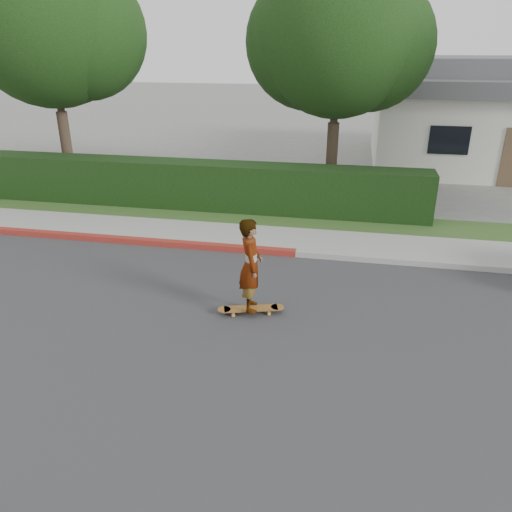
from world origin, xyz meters
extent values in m
plane|color=slate|center=(0.00, 0.00, 0.00)|extent=(120.00, 120.00, 0.00)
cube|color=#2D2D30|center=(0.00, 0.00, 0.01)|extent=(60.00, 8.00, 0.01)
cube|color=#9E9E99|center=(0.00, 4.10, 0.07)|extent=(60.00, 0.20, 0.15)
cube|color=maroon|center=(-5.00, 4.10, 0.08)|extent=(12.00, 0.21, 0.15)
cube|color=gray|center=(0.00, 5.00, 0.06)|extent=(60.00, 1.60, 0.12)
cube|color=#2D4C1E|center=(0.00, 6.60, 0.05)|extent=(60.00, 1.60, 0.10)
cube|color=black|center=(-3.00, 7.20, 0.75)|extent=(15.00, 1.00, 1.50)
cylinder|color=#33261C|center=(-7.50, 8.50, 1.35)|extent=(0.36, 0.36, 2.70)
cylinder|color=#33261C|center=(-7.50, 8.50, 3.38)|extent=(0.24, 0.24, 2.25)
sphere|color=black|center=(-7.50, 8.50, 5.40)|extent=(5.20, 5.20, 5.20)
sphere|color=black|center=(-8.30, 8.90, 5.20)|extent=(4.42, 4.42, 4.42)
sphere|color=black|center=(-6.60, 8.80, 5.10)|extent=(4.16, 4.16, 4.16)
cylinder|color=#33261C|center=(1.50, 9.00, 1.26)|extent=(0.36, 0.36, 2.52)
cylinder|color=#33261C|center=(1.50, 9.00, 3.15)|extent=(0.24, 0.24, 2.10)
sphere|color=black|center=(1.50, 9.00, 5.04)|extent=(4.80, 4.80, 4.80)
sphere|color=black|center=(0.70, 9.40, 4.84)|extent=(4.08, 4.08, 4.08)
sphere|color=black|center=(2.40, 9.30, 4.74)|extent=(3.84, 3.84, 3.84)
cube|color=beige|center=(8.00, 16.00, 1.50)|extent=(10.00, 8.00, 3.00)
cube|color=#4C4C51|center=(8.00, 16.00, 3.30)|extent=(10.60, 8.60, 0.60)
cube|color=#4C4C51|center=(8.00, 16.00, 3.90)|extent=(8.40, 6.40, 0.80)
cube|color=black|center=(5.50, 11.98, 1.60)|extent=(1.40, 0.06, 1.00)
cylinder|color=#C58736|center=(0.20, 0.92, 0.05)|extent=(0.08, 0.06, 0.07)
cylinder|color=#C58736|center=(0.15, 1.10, 0.05)|extent=(0.08, 0.06, 0.07)
cylinder|color=#C58736|center=(0.86, 1.11, 0.05)|extent=(0.08, 0.06, 0.07)
cylinder|color=#C58736|center=(0.80, 1.30, 0.05)|extent=(0.08, 0.06, 0.07)
cube|color=silver|center=(0.18, 1.01, 0.09)|extent=(0.11, 0.21, 0.03)
cube|color=silver|center=(0.83, 1.21, 0.09)|extent=(0.11, 0.21, 0.03)
cube|color=brown|center=(0.50, 1.11, 0.12)|extent=(1.05, 0.53, 0.02)
cylinder|color=brown|center=(0.01, 0.96, 0.12)|extent=(0.31, 0.31, 0.02)
cylinder|color=brown|center=(0.99, 1.25, 0.12)|extent=(0.31, 0.31, 0.02)
imported|color=white|center=(0.50, 1.11, 1.03)|extent=(0.57, 0.74, 1.79)
camera|label=1|loc=(2.24, -7.08, 4.77)|focal=35.00mm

